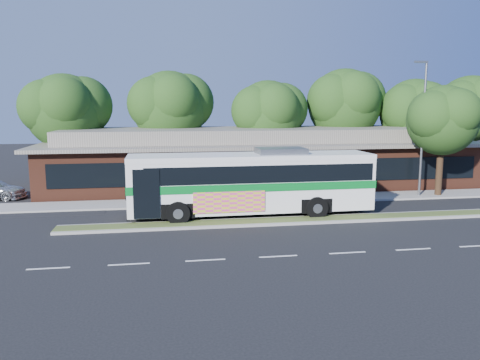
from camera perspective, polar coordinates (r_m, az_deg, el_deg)
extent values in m
plane|color=black|center=(24.97, 8.62, -5.31)|extent=(120.00, 120.00, 0.00)
cube|color=#455B26|center=(25.50, 8.21, -4.83)|extent=(26.00, 1.10, 0.15)
cube|color=gray|center=(30.95, 5.00, -2.36)|extent=(44.00, 2.60, 0.12)
cube|color=black|center=(35.16, -26.44, -2.01)|extent=(14.00, 12.00, 0.01)
cube|color=#55281A|center=(37.07, 2.53, 1.93)|extent=(32.00, 10.00, 3.20)
cube|color=#655D55|center=(36.90, 2.54, 4.59)|extent=(33.20, 11.20, 0.24)
cube|color=#655D55|center=(36.85, 2.55, 5.56)|extent=(30.00, 8.00, 1.00)
cube|color=black|center=(32.19, 4.35, 1.04)|extent=(30.00, 0.06, 1.60)
cylinder|color=slate|center=(33.73, 21.37, 5.59)|extent=(0.16, 0.16, 9.00)
cube|color=slate|center=(33.62, 21.21, 13.28)|extent=(0.90, 0.18, 0.14)
cylinder|color=black|center=(38.95, -20.29, 2.31)|extent=(0.44, 0.44, 3.99)
sphere|color=#1A4316|center=(38.74, -20.58, 7.81)|extent=(5.80, 5.80, 5.80)
sphere|color=#1A4316|center=(38.94, -18.59, 8.60)|extent=(4.52, 4.52, 4.52)
cylinder|color=black|center=(39.22, -8.46, 2.96)|extent=(0.44, 0.44, 4.20)
sphere|color=#1A4316|center=(39.02, -8.59, 8.67)|extent=(6.00, 6.00, 6.00)
sphere|color=#1A4316|center=(39.51, -6.63, 9.41)|extent=(4.68, 4.68, 4.68)
cylinder|color=black|center=(39.18, 3.36, 2.73)|extent=(0.44, 0.44, 3.78)
sphere|color=#1A4316|center=(38.96, 3.41, 7.96)|extent=(5.60, 5.60, 5.60)
sphere|color=#1A4316|center=(39.66, 5.08, 8.60)|extent=(4.37, 4.37, 4.37)
cylinder|color=black|center=(42.17, 12.41, 3.41)|extent=(0.44, 0.44, 4.41)
sphere|color=#1A4316|center=(41.99, 12.59, 8.93)|extent=(6.20, 6.20, 6.20)
sphere|color=#1A4316|center=(42.96, 14.13, 9.54)|extent=(4.84, 4.84, 4.84)
cylinder|color=black|center=(43.89, 20.19, 2.92)|extent=(0.44, 0.44, 3.86)
sphere|color=#1A4316|center=(43.69, 20.45, 7.71)|extent=(5.80, 5.80, 5.80)
sphere|color=#1A4316|center=(44.72, 21.67, 8.25)|extent=(4.52, 4.52, 4.52)
cylinder|color=black|center=(47.92, 25.88, 3.18)|extent=(0.44, 0.44, 4.12)
sphere|color=#1A4316|center=(47.75, 26.20, 7.79)|extent=(6.00, 6.00, 6.00)
sphere|color=#1A4316|center=(48.91, 27.23, 8.28)|extent=(4.68, 4.68, 4.68)
cube|color=white|center=(26.19, 1.37, -0.22)|extent=(13.54, 3.02, 3.11)
cube|color=black|center=(26.17, 2.10, 1.14)|extent=(12.46, 3.07, 0.93)
cube|color=white|center=(26.00, 1.39, 2.86)|extent=(13.56, 3.05, 0.29)
cube|color=#046B22|center=(26.21, 1.37, -0.43)|extent=(13.61, 3.09, 0.43)
cube|color=black|center=(25.69, -13.61, 0.19)|extent=(0.10, 2.53, 1.93)
cube|color=black|center=(28.20, 15.01, 1.63)|extent=(0.09, 2.35, 1.24)
cube|color=#D93F85|center=(24.66, -1.30, -2.71)|extent=(3.83, 0.10, 1.13)
cube|color=slate|center=(26.36, 5.00, 3.55)|extent=(2.72, 1.83, 0.34)
cylinder|color=black|center=(24.58, -7.57, -4.04)|extent=(1.24, 0.42, 1.24)
cylinder|color=black|center=(27.34, -7.82, -2.72)|extent=(1.24, 0.42, 1.24)
cylinder|color=black|center=(25.97, 9.32, -3.37)|extent=(1.24, 0.42, 1.24)
cylinder|color=black|center=(28.60, 7.46, -2.20)|extent=(1.24, 0.42, 1.24)
cylinder|color=black|center=(34.67, 23.14, 1.23)|extent=(0.44, 0.44, 3.79)
sphere|color=#1A4316|center=(34.43, 23.47, 6.69)|extent=(4.69, 4.69, 4.69)
sphere|color=#1A4316|center=(35.29, 24.66, 7.26)|extent=(3.66, 3.66, 3.66)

